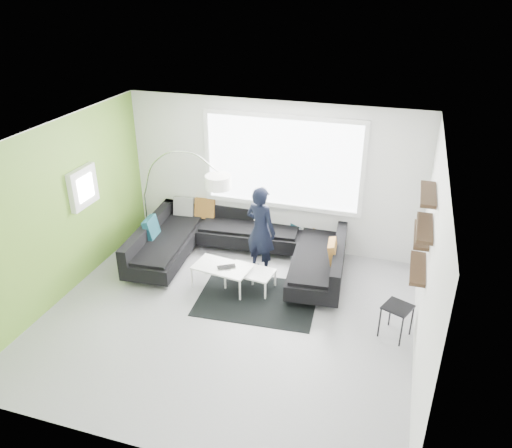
# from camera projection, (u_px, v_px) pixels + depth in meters

# --- Properties ---
(ground) EXTENTS (5.50, 5.50, 0.00)m
(ground) POSITION_uv_depth(u_px,v_px,m) (227.00, 318.00, 7.66)
(ground) COLOR gray
(ground) RESTS_ON ground
(room_shell) EXTENTS (5.54, 5.04, 2.82)m
(room_shell) POSITION_uv_depth(u_px,v_px,m) (231.00, 205.00, 7.02)
(room_shell) COLOR silver
(room_shell) RESTS_ON ground
(sectional_sofa) EXTENTS (3.82, 2.55, 0.79)m
(sectional_sofa) POSITION_uv_depth(u_px,v_px,m) (241.00, 248.00, 8.91)
(sectional_sofa) COLOR black
(sectional_sofa) RESTS_ON ground
(rug) EXTENTS (1.98, 1.50, 0.01)m
(rug) POSITION_uv_depth(u_px,v_px,m) (257.00, 299.00, 8.10)
(rug) COLOR black
(rug) RESTS_ON ground
(coffee_table) EXTENTS (1.29, 0.85, 0.39)m
(coffee_table) POSITION_uv_depth(u_px,v_px,m) (236.00, 277.00, 8.33)
(coffee_table) COLOR white
(coffee_table) RESTS_ON ground
(arc_lamp) EXTENTS (2.09, 1.36, 2.04)m
(arc_lamp) POSITION_uv_depth(u_px,v_px,m) (144.00, 195.00, 9.35)
(arc_lamp) COLOR white
(arc_lamp) RESTS_ON ground
(side_table) EXTENTS (0.49, 0.49, 0.51)m
(side_table) POSITION_uv_depth(u_px,v_px,m) (396.00, 321.00, 7.17)
(side_table) COLOR black
(side_table) RESTS_ON ground
(person) EXTENTS (0.83, 0.76, 1.60)m
(person) POSITION_uv_depth(u_px,v_px,m) (261.00, 230.00, 8.54)
(person) COLOR black
(person) RESTS_ON ground
(laptop) EXTENTS (0.48, 0.47, 0.02)m
(laptop) POSITION_uv_depth(u_px,v_px,m) (227.00, 268.00, 8.18)
(laptop) COLOR black
(laptop) RESTS_ON coffee_table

